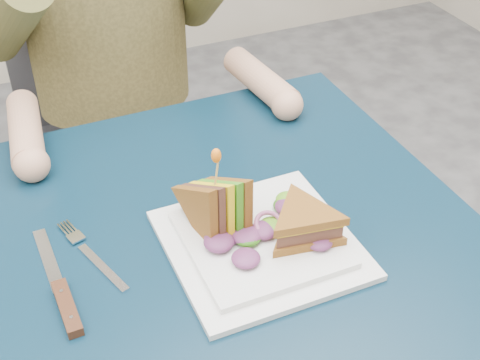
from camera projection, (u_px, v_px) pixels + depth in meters
name	position (u px, v px, depth m)	size (l,w,h in m)	color
table	(224.00, 270.00, 1.04)	(0.75, 0.75, 0.73)	black
chair	(109.00, 106.00, 1.64)	(0.42, 0.40, 0.93)	#47474C
plate	(260.00, 242.00, 0.96)	(0.26, 0.26, 0.02)	white
sandwich_flat	(304.00, 224.00, 0.94)	(0.14, 0.14, 0.05)	brown
sandwich_upright	(218.00, 208.00, 0.95)	(0.09, 0.15, 0.15)	brown
fork	(93.00, 257.00, 0.94)	(0.06, 0.18, 0.01)	silver
knife	(63.00, 298.00, 0.88)	(0.03, 0.22, 0.02)	silver
toothpick	(217.00, 172.00, 0.91)	(0.00, 0.00, 0.06)	tan
toothpick_frill	(216.00, 156.00, 0.89)	(0.01, 0.01, 0.02)	orange
lettuce_spill	(261.00, 226.00, 0.95)	(0.15, 0.13, 0.02)	#337A14
onion_ring	(269.00, 224.00, 0.95)	(0.04, 0.04, 0.01)	#9E4C7A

